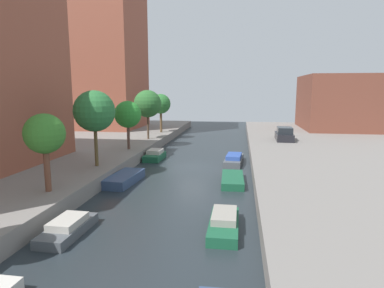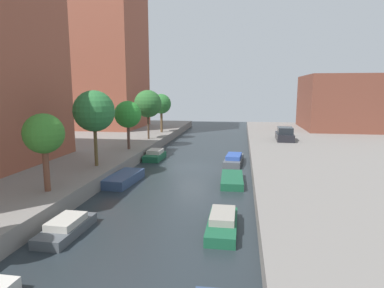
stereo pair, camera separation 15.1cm
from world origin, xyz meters
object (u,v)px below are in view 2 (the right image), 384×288
Objects in this scene: moored_boat_right_3 at (234,160)px; street_tree_3 at (128,115)px; street_tree_4 at (148,104)px; moored_boat_left_1 at (66,228)px; apartment_tower_far at (105,42)px; moored_boat_left_3 at (155,155)px; moored_boat_right_1 at (222,223)px; moored_boat_left_2 at (124,179)px; parked_car at (285,135)px; street_tree_1 at (44,134)px; street_tree_5 at (161,104)px; low_block_right at (339,102)px; moored_boat_right_2 at (232,180)px; street_tree_2 at (94,111)px.

street_tree_3 is at bearing 177.47° from moored_boat_right_3.
moored_boat_left_1 is at bearing -83.13° from street_tree_4.
apartment_tower_far reaches higher than moored_boat_left_1.
street_tree_3 is at bearing -174.86° from moored_boat_left_3.
street_tree_4 reaches higher than moored_boat_right_1.
moored_boat_left_1 is (2.80, -23.23, -4.72)m from street_tree_4.
moored_boat_left_1 is at bearing -80.36° from street_tree_3.
moored_boat_left_2 is at bearing 92.70° from moored_boat_left_1.
parked_car is 27.60m from moored_boat_left_1.
street_tree_5 reaches higher than street_tree_1.
street_tree_4 is 1.77× the size of moored_boat_left_3.
moored_boat_left_1 is 17.60m from moored_boat_right_3.
low_block_right is 2.37× the size of street_tree_5.
moored_boat_right_2 is (10.09, -19.82, -4.50)m from street_tree_5.
street_tree_2 is at bearing -108.74° from moored_boat_left_3.
street_tree_4 reaches higher than moored_boat_right_3.
moored_boat_left_3 is at bearing 79.65° from street_tree_1.
low_block_right is 37.09m from street_tree_2.
moored_boat_right_1 is (9.90, -7.81, -4.72)m from street_tree_2.
parked_car is 1.20× the size of moored_boat_left_1.
moored_boat_right_2 is (7.60, -7.04, -0.14)m from moored_boat_left_3.
street_tree_3 reaches higher than moored_boat_right_3.
street_tree_2 reaches higher than parked_car.
moored_boat_right_2 is 0.88× the size of moored_boat_right_3.
moored_boat_right_3 is (7.25, 16.04, 0.06)m from moored_boat_left_1.
moored_boat_right_3 reaches higher than moored_boat_left_2.
street_tree_4 is at bearing -49.09° from apartment_tower_far.
street_tree_4 reaches higher than street_tree_2.
street_tree_3 reaches higher than moored_boat_right_2.
moored_boat_left_3 is 0.83× the size of moored_boat_right_1.
street_tree_1 reaches higher than moored_boat_right_1.
street_tree_2 is 7.16m from street_tree_3.
street_tree_3 is 1.20× the size of moored_boat_right_1.
street_tree_3 is 17.63m from parked_car.
apartment_tower_far is at bearing 137.13° from moored_boat_right_3.
street_tree_1 is 13.42m from street_tree_3.
street_tree_1 is at bearing -113.67° from moored_boat_left_2.
street_tree_1 is at bearing -90.00° from street_tree_2.
moored_boat_left_1 is at bearing -120.31° from low_block_right.
moored_boat_left_2 is 0.90× the size of moored_boat_right_3.
moored_boat_right_3 is at bearing -35.59° from street_tree_4.
moored_boat_right_1 reaches higher than moored_boat_left_1.
moored_boat_right_2 is (10.09, 6.61, -3.95)m from street_tree_1.
parked_car is at bearing 57.25° from moored_boat_right_3.
moored_boat_left_1 is (2.80, -9.37, -4.74)m from street_tree_2.
moored_boat_left_1 is at bearing -70.25° from apartment_tower_far.
moored_boat_right_3 reaches higher than moored_boat_right_1.
moored_boat_right_3 is (7.55, -0.67, -0.02)m from moored_boat_left_3.
street_tree_2 is at bearing -69.10° from apartment_tower_far.
street_tree_4 is (-24.54, -13.95, 0.19)m from low_block_right.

